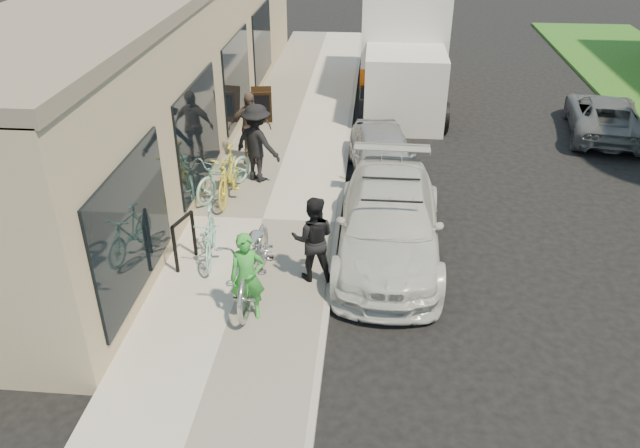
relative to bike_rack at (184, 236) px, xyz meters
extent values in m
plane|color=black|center=(3.11, -1.23, -0.73)|extent=(120.00, 120.00, 0.00)
cube|color=#B8B1A6|center=(1.11, 1.77, -0.65)|extent=(3.00, 34.00, 0.15)
cube|color=#9E9991|center=(2.66, 1.77, -0.66)|extent=(0.12, 34.00, 0.13)
cube|color=tan|center=(-2.14, 6.77, 1.27)|extent=(3.50, 20.00, 4.00)
cube|color=black|center=(-0.37, -1.23, 0.87)|extent=(0.06, 3.00, 2.20)
cube|color=black|center=(-0.37, 2.77, 0.87)|extent=(0.06, 3.00, 2.20)
cube|color=black|center=(-0.37, 6.77, 0.87)|extent=(0.06, 3.00, 2.20)
cube|color=black|center=(-0.37, 10.77, 0.87)|extent=(0.06, 3.00, 2.20)
cylinder|color=black|center=(-0.09, -0.29, -0.12)|extent=(0.07, 0.07, 0.92)
cylinder|color=black|center=(0.09, 0.29, -0.12)|extent=(0.07, 0.07, 0.92)
cylinder|color=black|center=(0.00, 0.00, 0.35)|extent=(0.24, 0.61, 0.07)
cube|color=#311D0D|center=(0.17, 7.23, -0.09)|extent=(0.61, 0.33, 0.95)
cube|color=#311D0D|center=(0.11, 7.57, -0.09)|extent=(0.61, 0.33, 0.95)
cube|color=black|center=(0.17, 7.19, -0.04)|extent=(0.48, 0.23, 0.68)
imported|color=silver|center=(3.69, 0.90, -0.04)|extent=(2.03, 4.79, 1.38)
cylinder|color=black|center=(3.69, 0.39, 0.67)|extent=(1.09, 0.04, 0.04)
cylinder|color=black|center=(3.69, 1.30, 0.67)|extent=(1.09, 0.04, 0.04)
imported|color=#ABABB0|center=(3.55, 4.20, -0.11)|extent=(1.80, 3.75, 1.23)
cube|color=silver|center=(4.14, 7.97, 0.32)|extent=(2.21, 2.21, 2.09)
cube|color=black|center=(4.14, 7.97, 0.76)|extent=(2.04, 0.07, 0.99)
cube|color=silver|center=(4.13, 11.27, 0.98)|extent=(2.55, 4.63, 3.19)
cube|color=#C9520B|center=(4.13, 11.27, 0.27)|extent=(2.57, 4.65, 0.61)
cylinder|color=black|center=(3.04, 7.41, -0.29)|extent=(0.28, 0.88, 0.88)
cylinder|color=black|center=(5.24, 7.42, -0.29)|extent=(0.28, 0.88, 0.88)
cylinder|color=black|center=(3.03, 8.63, -0.29)|extent=(0.28, 0.88, 0.88)
cylinder|color=black|center=(5.24, 8.63, -0.29)|extent=(0.28, 0.88, 0.88)
cylinder|color=black|center=(3.02, 12.81, -0.29)|extent=(0.28, 0.88, 0.88)
cylinder|color=black|center=(5.23, 12.82, -0.29)|extent=(0.28, 0.88, 0.88)
imported|color=#545659|center=(9.65, 7.63, -0.18)|extent=(2.46, 4.20, 1.10)
imported|color=#A9A9AB|center=(1.42, -0.74, 0.05)|extent=(0.85, 2.40, 1.26)
imported|color=green|center=(1.44, -1.42, 0.18)|extent=(0.62, 0.47, 1.51)
imported|color=black|center=(2.36, -0.23, 0.21)|extent=(0.80, 0.64, 1.57)
imported|color=#91D8C7|center=(0.41, 0.21, -0.10)|extent=(0.68, 1.62, 0.94)
imported|color=#91D8C7|center=(0.08, 2.86, -0.08)|extent=(1.38, 2.00, 1.00)
imported|color=gold|center=(0.23, 2.66, -0.01)|extent=(0.53, 1.88, 1.13)
imported|color=black|center=(0.70, 3.62, 0.33)|extent=(1.36, 1.15, 1.82)
imported|color=brown|center=(0.35, 4.62, 0.30)|extent=(1.09, 0.61, 1.76)
camera|label=1|loc=(3.28, -9.35, 5.75)|focal=35.00mm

